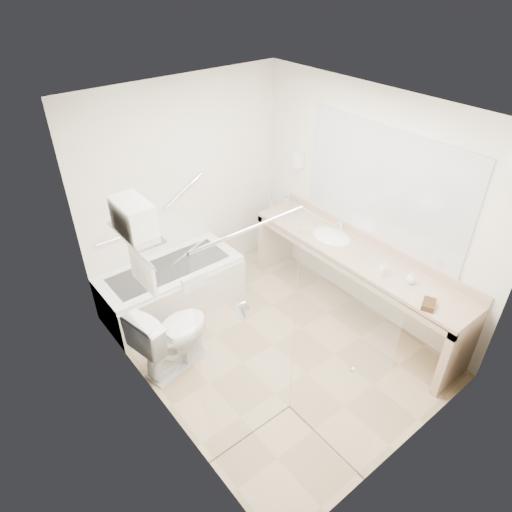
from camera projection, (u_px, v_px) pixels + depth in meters
floor at (273, 345)px, 4.92m from camera, size 3.20×3.20×0.00m
ceiling at (280, 112)px, 3.51m from camera, size 2.60×3.20×0.10m
wall_back at (186, 188)px, 5.24m from camera, size 2.60×0.10×2.50m
wall_front at (426, 346)px, 3.18m from camera, size 2.60×0.10×2.50m
wall_left at (150, 305)px, 3.54m from camera, size 0.10×3.20×2.50m
wall_right at (368, 206)px, 4.88m from camera, size 0.10×3.20×2.50m
bathtub at (172, 287)px, 5.30m from camera, size 1.60×0.73×0.59m
grab_bar_short at (114, 239)px, 4.90m from camera, size 0.40×0.03×0.03m
grab_bar_long at (184, 191)px, 5.19m from camera, size 0.53×0.03×0.33m
shower_enclosure at (293, 351)px, 3.39m from camera, size 0.96×0.91×2.11m
towel_shelf at (135, 226)px, 3.55m from camera, size 0.24×0.55×0.81m
vanity_counter at (355, 268)px, 4.99m from camera, size 0.55×2.70×0.95m
sink at (331, 238)px, 5.16m from camera, size 0.40×0.52×0.14m
faucet at (341, 226)px, 5.17m from camera, size 0.03×0.03×0.14m
mirror at (383, 186)px, 4.61m from camera, size 0.02×2.00×1.20m
hairdryer_unit at (299, 160)px, 5.42m from camera, size 0.08×0.10×0.18m
toilet at (173, 335)px, 4.48m from camera, size 0.89×0.62×0.79m
amenity_basket at (429, 304)px, 4.12m from camera, size 0.20×0.17×0.06m
soap_bottle_a at (382, 272)px, 4.52m from camera, size 0.11×0.16×0.07m
soap_bottle_b at (411, 279)px, 4.40m from camera, size 0.10×0.12×0.09m
water_bottle_left at (286, 203)px, 5.63m from camera, size 0.06×0.06×0.18m
water_bottle_mid at (296, 208)px, 5.49m from camera, size 0.06×0.06×0.21m
water_bottle_right at (271, 206)px, 5.55m from camera, size 0.06×0.06×0.20m
drinking_glass_near at (302, 230)px, 5.16m from camera, size 0.07×0.07×0.08m
drinking_glass_far at (309, 230)px, 5.17m from camera, size 0.07×0.07×0.08m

